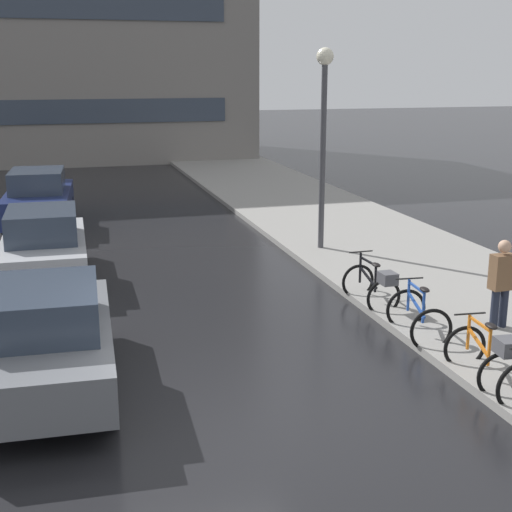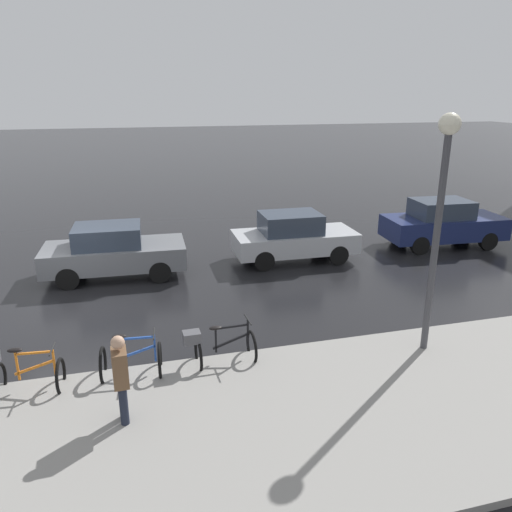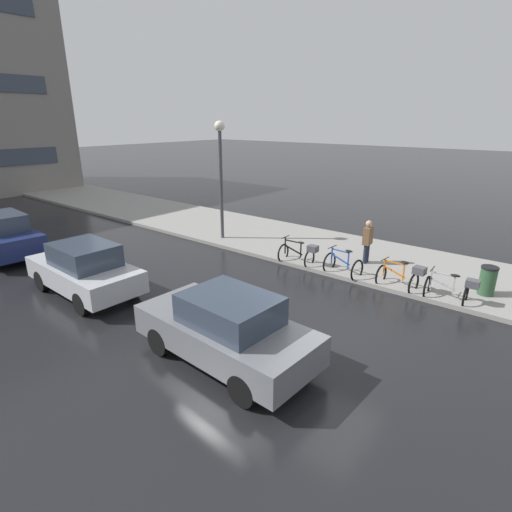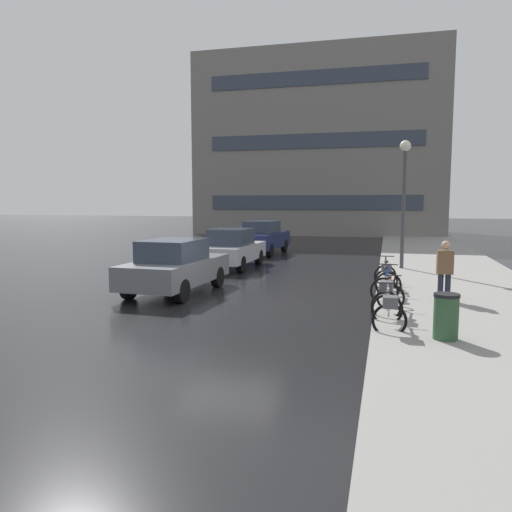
% 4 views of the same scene
% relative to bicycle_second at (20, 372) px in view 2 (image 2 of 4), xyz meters
% --- Properties ---
extents(ground_plane, '(140.00, 140.00, 0.00)m').
position_rel_bicycle_second_xyz_m(ground_plane, '(-3.92, 0.35, -0.50)').
color(ground_plane, black).
extents(bicycle_second, '(0.79, 1.41, 0.98)m').
position_rel_bicycle_second_xyz_m(bicycle_second, '(0.00, 0.00, 0.00)').
color(bicycle_second, black).
rests_on(bicycle_second, ground).
extents(bicycle_third, '(0.84, 1.19, 0.99)m').
position_rel_bicycle_second_xyz_m(bicycle_third, '(-0.04, 1.96, -0.09)').
color(bicycle_third, black).
rests_on(bicycle_third, ground).
extents(bicycle_farthest, '(0.73, 1.44, 1.00)m').
position_rel_bicycle_second_xyz_m(bicycle_farthest, '(-0.06, 3.64, -0.02)').
color(bicycle_farthest, black).
rests_on(bicycle_farthest, ground).
extents(car_grey, '(2.00, 4.21, 1.59)m').
position_rel_bicycle_second_xyz_m(car_grey, '(-6.07, 1.64, 0.29)').
color(car_grey, slate).
rests_on(car_grey, ground).
extents(car_silver, '(1.84, 4.03, 1.60)m').
position_rel_bicycle_second_xyz_m(car_silver, '(-6.11, 7.34, 0.29)').
color(car_silver, '#B2B5BA').
rests_on(car_silver, ground).
extents(car_navy, '(2.06, 4.33, 1.69)m').
position_rel_bicycle_second_xyz_m(car_navy, '(-6.26, 13.05, 0.34)').
color(car_navy, navy).
rests_on(car_navy, ground).
extents(pedestrian, '(0.41, 0.26, 1.69)m').
position_rel_bicycle_second_xyz_m(pedestrian, '(1.41, 1.79, 0.45)').
color(pedestrian, '#1E2333').
rests_on(pedestrian, ground).
extents(streetlamp, '(0.41, 0.41, 4.96)m').
position_rel_bicycle_second_xyz_m(streetlamp, '(0.51, 7.98, 2.88)').
color(streetlamp, '#424247').
rests_on(streetlamp, ground).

